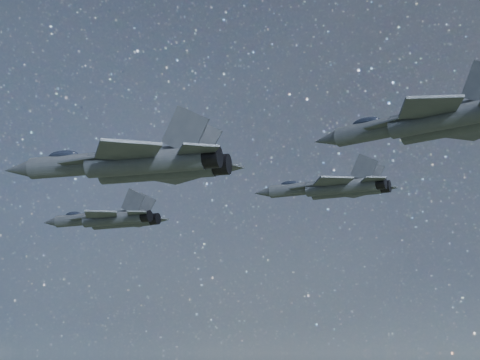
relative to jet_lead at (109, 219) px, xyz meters
The scene contains 4 objects.
jet_lead is the anchor object (origin of this frame).
jet_left 25.65m from the jet_lead, 33.78° to the left, with size 17.09×11.95×4.31m.
jet_right 31.37m from the jet_lead, 44.95° to the right, with size 18.34×12.43×4.61m.
jet_slot 39.57m from the jet_lead, ahead, with size 19.20×13.48×4.85m.
Camera 1 is at (31.54, -58.53, 138.03)m, focal length 55.00 mm.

